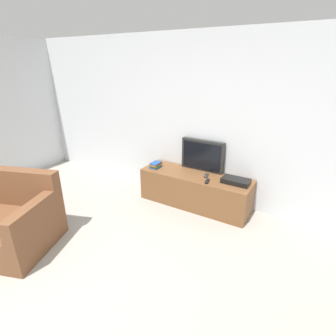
{
  "coord_description": "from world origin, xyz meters",
  "views": [
    {
      "loc": [
        2.11,
        -0.74,
        2.17
      ],
      "look_at": [
        0.26,
        2.35,
        0.7
      ],
      "focal_mm": 28.0,
      "sensor_mm": 36.0,
      "label": 1
    }
  ],
  "objects_px": {
    "book_stack": "(156,165)",
    "remote_secondary": "(207,181)",
    "tv_stand": "(195,190)",
    "remote_on_stand": "(206,176)",
    "television": "(202,155)",
    "set_top_box": "(236,181)"
  },
  "relations": [
    {
      "from": "book_stack",
      "to": "remote_on_stand",
      "type": "relative_size",
      "value": 1.39
    },
    {
      "from": "television",
      "to": "remote_secondary",
      "type": "bearing_deg",
      "value": -56.02
    },
    {
      "from": "television",
      "to": "set_top_box",
      "type": "height_order",
      "value": "television"
    },
    {
      "from": "set_top_box",
      "to": "remote_on_stand",
      "type": "bearing_deg",
      "value": 179.17
    },
    {
      "from": "tv_stand",
      "to": "television",
      "type": "relative_size",
      "value": 2.48
    },
    {
      "from": "remote_on_stand",
      "to": "book_stack",
      "type": "bearing_deg",
      "value": -173.33
    },
    {
      "from": "remote_on_stand",
      "to": "television",
      "type": "bearing_deg",
      "value": 129.54
    },
    {
      "from": "book_stack",
      "to": "remote_secondary",
      "type": "distance_m",
      "value": 0.97
    },
    {
      "from": "tv_stand",
      "to": "remote_on_stand",
      "type": "relative_size",
      "value": 11.7
    },
    {
      "from": "remote_secondary",
      "to": "set_top_box",
      "type": "xyz_separation_m",
      "value": [
        0.37,
        0.18,
        0.02
      ]
    },
    {
      "from": "set_top_box",
      "to": "book_stack",
      "type": "bearing_deg",
      "value": -175.93
    },
    {
      "from": "book_stack",
      "to": "tv_stand",
      "type": "bearing_deg",
      "value": 6.03
    },
    {
      "from": "television",
      "to": "remote_secondary",
      "type": "height_order",
      "value": "television"
    },
    {
      "from": "book_stack",
      "to": "remote_secondary",
      "type": "bearing_deg",
      "value": -4.99
    },
    {
      "from": "tv_stand",
      "to": "remote_on_stand",
      "type": "distance_m",
      "value": 0.32
    },
    {
      "from": "tv_stand",
      "to": "remote_on_stand",
      "type": "height_order",
      "value": "remote_on_stand"
    },
    {
      "from": "book_stack",
      "to": "set_top_box",
      "type": "height_order",
      "value": "book_stack"
    },
    {
      "from": "set_top_box",
      "to": "television",
      "type": "bearing_deg",
      "value": 161.69
    },
    {
      "from": "remote_on_stand",
      "to": "set_top_box",
      "type": "xyz_separation_m",
      "value": [
        0.46,
        -0.01,
        0.02
      ]
    },
    {
      "from": "tv_stand",
      "to": "remote_secondary",
      "type": "xyz_separation_m",
      "value": [
        0.26,
        -0.16,
        0.27
      ]
    },
    {
      "from": "remote_on_stand",
      "to": "set_top_box",
      "type": "distance_m",
      "value": 0.46
    },
    {
      "from": "remote_secondary",
      "to": "book_stack",
      "type": "bearing_deg",
      "value": 175.01
    }
  ]
}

